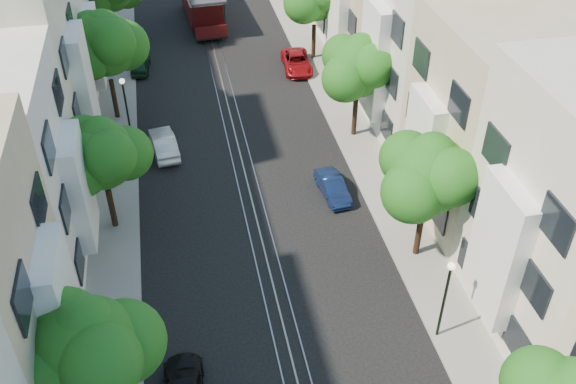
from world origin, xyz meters
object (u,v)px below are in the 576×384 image
tree_w_b (102,156)px  parked_car_e_far (297,62)px  parked_car_w_far (140,65)px  parked_car_e_mid (333,187)px  parked_car_w_mid (164,143)px  lamp_east (446,289)px  lamp_west (125,101)px  tree_w_a (89,353)px  tree_e_c (359,68)px  tree_e_b (430,176)px  cable_car (202,0)px  tree_w_c (105,45)px

tree_w_b → parked_car_e_far: bearing=50.6°
tree_w_b → parked_car_w_far: size_ratio=2.01×
parked_car_e_mid → parked_car_w_mid: size_ratio=0.86×
lamp_east → lamp_west: bearing=125.0°
tree_w_a → tree_e_c: bearing=51.3°
tree_e_b → lamp_east: bearing=-100.9°
tree_w_a → parked_car_w_far: 29.75m
tree_w_b → cable_car: 26.45m
tree_e_b → parked_car_w_far: (-12.86, 22.41, -4.20)m
tree_w_c → lamp_east: size_ratio=1.71×
tree_w_b → tree_e_b: bearing=-19.1°
tree_e_b → tree_w_c: (-14.40, 16.00, 0.34)m
tree_w_b → lamp_west: (0.84, 8.02, -1.55)m
lamp_east → lamp_west: (-12.60, 18.00, 0.00)m
tree_w_b → tree_w_c: bearing=90.0°
tree_w_b → tree_w_c: size_ratio=0.88×
tree_e_b → parked_car_w_mid: (-11.66, 11.43, -4.11)m
tree_w_b → parked_car_w_far: (1.54, 17.41, -3.87)m
parked_car_e_far → tree_w_a: bearing=-111.4°
cable_car → parked_car_w_mid: cable_car is taller
lamp_east → tree_w_c: bearing=122.6°
lamp_east → parked_car_w_mid: lamp_east is taller
lamp_east → lamp_west: size_ratio=1.00×
parked_car_w_mid → parked_car_e_far: bearing=-145.3°
tree_w_a → tree_w_c: (0.00, 23.00, 0.34)m
tree_w_a → tree_w_c: 23.00m
lamp_west → parked_car_w_far: 9.69m
tree_w_a → parked_car_e_far: tree_w_a is taller
cable_car → parked_car_w_mid: 19.49m
tree_w_b → lamp_west: bearing=84.0°
lamp_west → parked_car_w_far: size_ratio=1.33×
lamp_west → parked_car_e_mid: bearing=-35.5°
cable_car → parked_car_w_mid: size_ratio=2.32×
tree_w_a → parked_car_e_far: bearing=65.1°
lamp_west → tree_w_c: bearing=105.8°
tree_w_c → cable_car: tree_w_c is taller
tree_e_b → parked_car_w_far: size_ratio=2.14×
tree_w_a → tree_w_b: tree_w_a is taller
parked_car_e_far → lamp_east: bearing=-85.0°
cable_car → parked_car_e_far: bearing=-63.0°
tree_w_b → parked_car_e_far: (12.74, 15.50, -3.81)m
parked_car_w_mid → tree_w_c: bearing=-66.6°
tree_w_a → tree_e_b: bearing=25.9°
tree_e_c → cable_car: tree_e_c is taller
parked_car_e_far → parked_car_w_mid: size_ratio=1.11×
parked_car_e_mid → parked_car_w_far: size_ratio=1.04×
lamp_west → parked_car_w_far: (0.70, 9.38, -2.31)m
cable_car → parked_car_e_mid: cable_car is taller
tree_e_c → tree_w_a: size_ratio=0.98×
tree_w_c → cable_car: 16.28m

